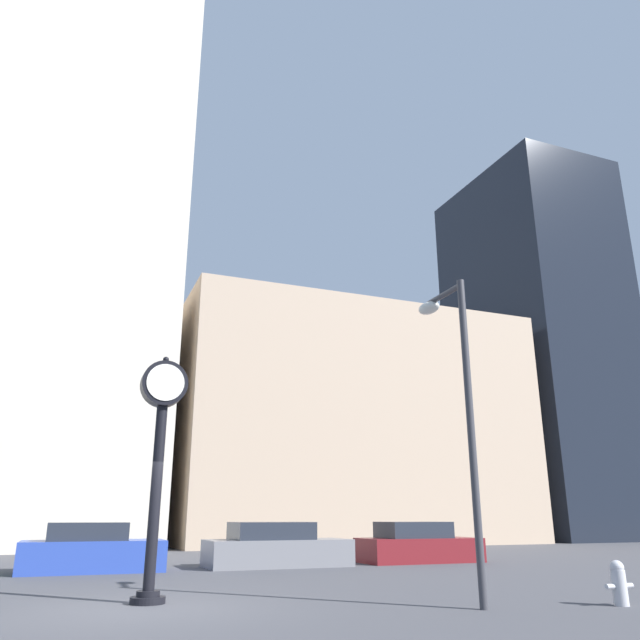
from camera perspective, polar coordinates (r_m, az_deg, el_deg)
ground_plane at (r=12.03m, az=-16.44°, el=-24.04°), size 200.00×200.00×0.00m
building_tall_tower at (r=40.65m, az=-21.20°, el=11.86°), size 11.52×12.00×41.24m
building_storefront_row at (r=39.52m, az=2.08°, el=-9.91°), size 20.86×12.00×13.43m
building_glass_modern at (r=49.33m, az=19.19°, el=-2.49°), size 8.58×12.00×26.90m
street_clock at (r=12.68m, az=-14.41°, el=-10.24°), size 0.89×0.63×4.58m
car_blue at (r=19.96m, az=-20.15°, el=-19.19°), size 3.92×1.97×1.34m
car_grey at (r=20.83m, az=-4.05°, el=-20.05°), size 4.47×1.95×1.33m
car_maroon at (r=23.00m, az=8.92°, el=-19.66°), size 4.14×1.93×1.32m
fire_hydrant_far at (r=13.10m, az=25.64°, el=-20.82°), size 0.59×0.26×0.75m
street_lamp_right at (r=12.37m, az=12.29°, el=-5.51°), size 0.36×1.57×5.94m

